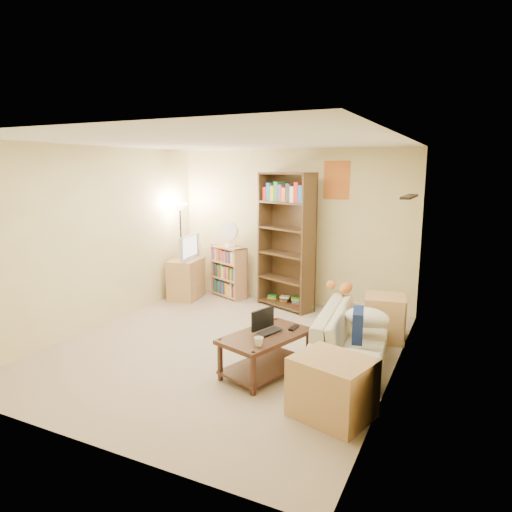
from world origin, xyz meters
name	(u,v)px	position (x,y,z in m)	size (l,w,h in m)	color
room	(224,218)	(0.00, 0.01, 1.62)	(4.50, 4.54, 2.52)	#BFA58F
sofa	(353,334)	(1.49, 0.43, 0.28)	(0.95, 1.99, 0.56)	#BEB69D
navy_pillow	(358,325)	(1.63, 0.03, 0.54)	(0.37, 0.11, 0.33)	navy
cream_blanket	(367,317)	(1.63, 0.49, 0.48)	(0.52, 0.37, 0.22)	silver
tabby_cat	(343,287)	(1.17, 1.14, 0.64)	(0.44, 0.19, 0.15)	orange
coffee_table	(266,348)	(0.76, -0.45, 0.30)	(0.84, 1.14, 0.45)	#3C2017
laptop	(273,333)	(0.82, -0.41, 0.46)	(0.29, 0.37, 0.03)	black
laptop_screen	(263,319)	(0.68, -0.36, 0.59)	(0.01, 0.34, 0.23)	white
mug	(259,342)	(0.83, -0.78, 0.50)	(0.12, 0.12, 0.09)	white
tv_remote	(294,328)	(0.97, -0.16, 0.46)	(0.06, 0.18, 0.02)	black
tv_stand	(186,279)	(-1.70, 1.66, 0.34)	(0.45, 0.63, 0.67)	tan
television	(185,248)	(-1.70, 1.66, 0.88)	(0.21, 0.73, 0.41)	black
tall_bookshelf	(286,238)	(0.04, 1.89, 1.13)	(1.01, 0.65, 2.14)	#49331C
short_bookshelf	(229,272)	(-1.08, 2.05, 0.44)	(0.74, 0.53, 0.89)	tan
desk_fan	(230,233)	(-1.03, 2.01, 1.12)	(0.32, 0.18, 0.44)	white
floor_lamp	(180,223)	(-1.80, 1.68, 1.29)	(0.27, 0.27, 1.62)	black
side_table	(384,318)	(1.72, 1.15, 0.29)	(0.51, 0.51, 0.58)	tan
end_cabinet	(332,387)	(1.65, -0.98, 0.27)	(0.66, 0.55, 0.55)	tan
book_stacks	(291,302)	(0.12, 1.95, 0.08)	(0.85, 0.31, 0.19)	red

